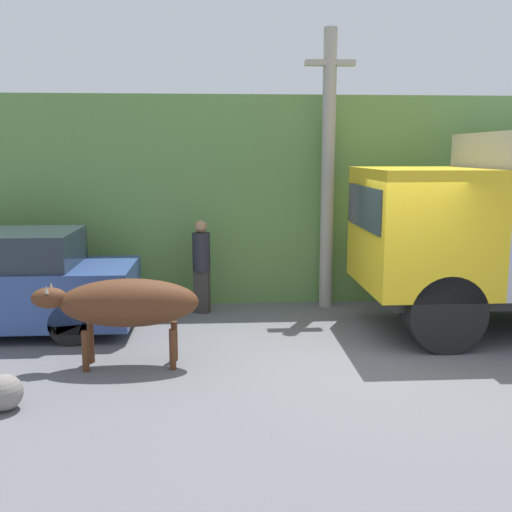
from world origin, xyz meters
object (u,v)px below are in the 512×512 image
object	(u,v)px
utility_pole	(328,166)
roadside_rock	(4,393)
brown_cow	(126,303)
pedestrian_on_hill	(201,262)

from	to	relation	value
utility_pole	roadside_rock	distance (m)	6.78
brown_cow	roadside_rock	world-z (taller)	brown_cow
brown_cow	pedestrian_on_hill	bearing A→B (deg)	68.98
utility_pole	roadside_rock	size ratio (longest dim) A/B	12.17
brown_cow	pedestrian_on_hill	xyz separation A→B (m)	(0.95, 2.74, 0.06)
pedestrian_on_hill	brown_cow	bearing A→B (deg)	86.40
utility_pole	pedestrian_on_hill	bearing A→B (deg)	-171.51
roadside_rock	brown_cow	bearing A→B (deg)	48.87
brown_cow	utility_pole	xyz separation A→B (m)	(3.30, 3.09, 1.77)
utility_pole	roadside_rock	bearing A→B (deg)	-135.26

